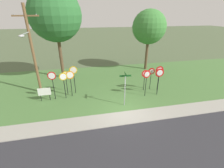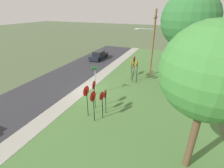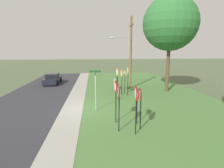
{
  "view_description": "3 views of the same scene",
  "coord_description": "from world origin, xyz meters",
  "px_view_note": "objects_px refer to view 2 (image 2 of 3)",
  "views": [
    {
      "loc": [
        -3.09,
        -10.19,
        7.34
      ],
      "look_at": [
        -0.3,
        2.98,
        1.2
      ],
      "focal_mm": 25.1,
      "sensor_mm": 36.0,
      "label": 1
    },
    {
      "loc": [
        13.65,
        8.32,
        8.14
      ],
      "look_at": [
        -0.13,
        2.57,
        1.21
      ],
      "focal_mm": 26.32,
      "sensor_mm": 36.0,
      "label": 2
    },
    {
      "loc": [
        13.12,
        0.82,
        4.38
      ],
      "look_at": [
        -1.46,
        2.36,
        1.65
      ],
      "focal_mm": 28.84,
      "sensor_mm": 36.0,
      "label": 3
    }
  ],
  "objects_px": {
    "stop_sign_far_center": "(134,62)",
    "oak_tree_left": "(190,20)",
    "stop_sign_near_right": "(131,65)",
    "yield_sign_near_right": "(93,99)",
    "stop_sign_far_right": "(137,67)",
    "oak_tree_right": "(210,72)",
    "yield_sign_far_left": "(102,99)",
    "parked_hatchback_near": "(99,55)",
    "utility_pole": "(152,41)",
    "stop_sign_near_left": "(133,67)",
    "street_name_post": "(95,78)",
    "stop_sign_far_left": "(137,67)",
    "yield_sign_near_left": "(86,94)",
    "yield_sign_center": "(94,88)",
    "notice_board": "(135,69)",
    "yield_sign_far_right": "(105,96)"
  },
  "relations": [
    {
      "from": "stop_sign_far_center",
      "to": "oak_tree_left",
      "type": "bearing_deg",
      "value": 91.13
    },
    {
      "from": "stop_sign_near_right",
      "to": "yield_sign_near_right",
      "type": "height_order",
      "value": "yield_sign_near_right"
    },
    {
      "from": "stop_sign_far_right",
      "to": "oak_tree_right",
      "type": "height_order",
      "value": "oak_tree_right"
    },
    {
      "from": "yield_sign_far_left",
      "to": "parked_hatchback_near",
      "type": "distance_m",
      "value": 17.12
    },
    {
      "from": "utility_pole",
      "to": "stop_sign_near_left",
      "type": "bearing_deg",
      "value": -23.4
    },
    {
      "from": "street_name_post",
      "to": "oak_tree_right",
      "type": "bearing_deg",
      "value": 61.97
    },
    {
      "from": "oak_tree_left",
      "to": "oak_tree_right",
      "type": "xyz_separation_m",
      "value": [
        11.22,
        0.97,
        -1.44
      ]
    },
    {
      "from": "stop_sign_far_left",
      "to": "yield_sign_near_left",
      "type": "distance_m",
      "value": 8.72
    },
    {
      "from": "stop_sign_far_left",
      "to": "oak_tree_left",
      "type": "xyz_separation_m",
      "value": [
        -0.71,
        4.75,
        5.33
      ]
    },
    {
      "from": "stop_sign_far_right",
      "to": "parked_hatchback_near",
      "type": "bearing_deg",
      "value": -127.44
    },
    {
      "from": "stop_sign_far_left",
      "to": "yield_sign_center",
      "type": "xyz_separation_m",
      "value": [
        7.27,
        -1.84,
        0.23
      ]
    },
    {
      "from": "stop_sign_near_right",
      "to": "stop_sign_far_left",
      "type": "height_order",
      "value": "stop_sign_near_right"
    },
    {
      "from": "stop_sign_near_left",
      "to": "oak_tree_right",
      "type": "relative_size",
      "value": 0.32
    },
    {
      "from": "stop_sign_near_right",
      "to": "oak_tree_right",
      "type": "relative_size",
      "value": 0.33
    },
    {
      "from": "stop_sign_far_right",
      "to": "notice_board",
      "type": "xyz_separation_m",
      "value": [
        -2.66,
        -0.93,
        -1.2
      ]
    },
    {
      "from": "yield_sign_near_left",
      "to": "parked_hatchback_near",
      "type": "distance_m",
      "value": 16.78
    },
    {
      "from": "stop_sign_far_left",
      "to": "street_name_post",
      "type": "xyz_separation_m",
      "value": [
        4.88,
        -2.99,
        0.05
      ]
    },
    {
      "from": "stop_sign_near_left",
      "to": "street_name_post",
      "type": "bearing_deg",
      "value": -35.5
    },
    {
      "from": "yield_sign_center",
      "to": "stop_sign_near_right",
      "type": "bearing_deg",
      "value": 165.03
    },
    {
      "from": "oak_tree_left",
      "to": "yield_sign_near_right",
      "type": "bearing_deg",
      "value": -30.77
    },
    {
      "from": "yield_sign_far_left",
      "to": "oak_tree_right",
      "type": "xyz_separation_m",
      "value": [
        2.18,
        6.3,
        3.89
      ]
    },
    {
      "from": "stop_sign_far_center",
      "to": "yield_sign_far_right",
      "type": "height_order",
      "value": "stop_sign_far_center"
    },
    {
      "from": "stop_sign_near_left",
      "to": "notice_board",
      "type": "relative_size",
      "value": 2.03
    },
    {
      "from": "utility_pole",
      "to": "notice_board",
      "type": "distance_m",
      "value": 4.01
    },
    {
      "from": "stop_sign_far_left",
      "to": "yield_sign_far_right",
      "type": "distance_m",
      "value": 7.65
    },
    {
      "from": "stop_sign_far_center",
      "to": "oak_tree_left",
      "type": "relative_size",
      "value": 0.27
    },
    {
      "from": "notice_board",
      "to": "stop_sign_near_right",
      "type": "bearing_deg",
      "value": 1.22
    },
    {
      "from": "yield_sign_far_right",
      "to": "parked_hatchback_near",
      "type": "distance_m",
      "value": 16.48
    },
    {
      "from": "stop_sign_far_center",
      "to": "yield_sign_near_right",
      "type": "distance_m",
      "value": 10.05
    },
    {
      "from": "yield_sign_far_right",
      "to": "utility_pole",
      "type": "height_order",
      "value": "utility_pole"
    },
    {
      "from": "stop_sign_far_right",
      "to": "street_name_post",
      "type": "xyz_separation_m",
      "value": [
        4.13,
        -3.15,
        -0.27
      ]
    },
    {
      "from": "yield_sign_near_right",
      "to": "stop_sign_far_right",
      "type": "bearing_deg",
      "value": 175.19
    },
    {
      "from": "notice_board",
      "to": "oak_tree_left",
      "type": "relative_size",
      "value": 0.13
    },
    {
      "from": "stop_sign_near_left",
      "to": "stop_sign_far_center",
      "type": "distance_m",
      "value": 1.55
    },
    {
      "from": "yield_sign_near_right",
      "to": "oak_tree_left",
      "type": "height_order",
      "value": "oak_tree_left"
    },
    {
      "from": "yield_sign_near_left",
      "to": "utility_pole",
      "type": "xyz_separation_m",
      "value": [
        -11.19,
        2.79,
        2.35
      ]
    },
    {
      "from": "yield_sign_far_left",
      "to": "utility_pole",
      "type": "xyz_separation_m",
      "value": [
        -11.0,
        1.55,
        2.65
      ]
    },
    {
      "from": "yield_sign_far_right",
      "to": "oak_tree_left",
      "type": "bearing_deg",
      "value": 140.81
    },
    {
      "from": "stop_sign_far_left",
      "to": "stop_sign_near_left",
      "type": "bearing_deg",
      "value": -50.13
    },
    {
      "from": "yield_sign_near_right",
      "to": "stop_sign_far_center",
      "type": "bearing_deg",
      "value": -178.63
    },
    {
      "from": "stop_sign_far_right",
      "to": "yield_sign_far_right",
      "type": "relative_size",
      "value": 1.28
    },
    {
      "from": "notice_board",
      "to": "oak_tree_right",
      "type": "height_order",
      "value": "oak_tree_right"
    },
    {
      "from": "stop_sign_far_right",
      "to": "oak_tree_right",
      "type": "distance_m",
      "value": 11.79
    },
    {
      "from": "stop_sign_far_left",
      "to": "utility_pole",
      "type": "relative_size",
      "value": 0.3
    },
    {
      "from": "yield_sign_near_left",
      "to": "notice_board",
      "type": "height_order",
      "value": "yield_sign_near_left"
    },
    {
      "from": "notice_board",
      "to": "stop_sign_far_center",
      "type": "bearing_deg",
      "value": 6.82
    },
    {
      "from": "stop_sign_near_left",
      "to": "yield_sign_near_left",
      "type": "distance_m",
      "value": 8.23
    },
    {
      "from": "yield_sign_far_right",
      "to": "stop_sign_far_right",
      "type": "bearing_deg",
      "value": 167.11
    },
    {
      "from": "yield_sign_far_right",
      "to": "street_name_post",
      "type": "height_order",
      "value": "street_name_post"
    },
    {
      "from": "street_name_post",
      "to": "parked_hatchback_near",
      "type": "bearing_deg",
      "value": -149.66
    }
  ]
}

